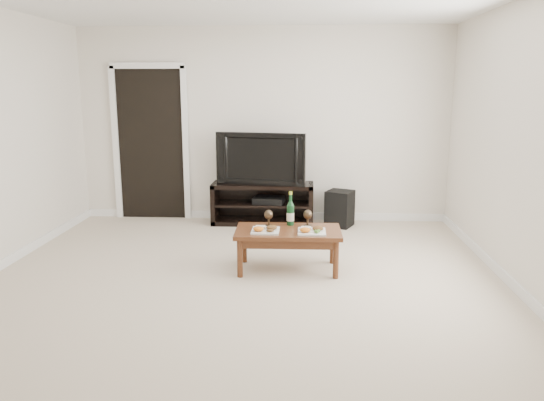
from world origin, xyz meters
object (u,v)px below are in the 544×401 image
(subwoofer, at_px, (340,208))
(media_console, at_px, (263,203))
(television, at_px, (263,158))
(coffee_table, at_px, (288,250))

(subwoofer, bearing_deg, media_console, -160.35)
(media_console, height_order, subwoofer, media_console)
(media_console, height_order, television, television)
(media_console, distance_m, television, 0.62)
(television, bearing_deg, media_console, 0.00)
(media_console, distance_m, subwoofer, 1.03)
(coffee_table, bearing_deg, media_console, 102.33)
(media_console, bearing_deg, subwoofer, -4.57)
(television, xyz_separation_m, subwoofer, (1.03, -0.08, -0.65))
(subwoofer, height_order, coffee_table, subwoofer)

